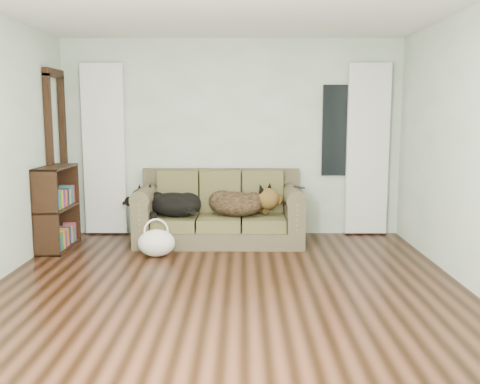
{
  "coord_description": "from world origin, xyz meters",
  "views": [
    {
      "loc": [
        0.14,
        -4.68,
        1.62
      ],
      "look_at": [
        0.11,
        1.6,
        0.7
      ],
      "focal_mm": 40.0,
      "sensor_mm": 36.0,
      "label": 1
    }
  ],
  "objects_px": {
    "tote_bag": "(156,243)",
    "bookshelf": "(57,208)",
    "dog_black_lab": "(171,206)",
    "sofa": "(220,207)",
    "dog_shepherd": "(239,204)"
  },
  "relations": [
    {
      "from": "bookshelf",
      "to": "dog_shepherd",
      "type": "bearing_deg",
      "value": 6.92
    },
    {
      "from": "sofa",
      "to": "dog_shepherd",
      "type": "bearing_deg",
      "value": -4.96
    },
    {
      "from": "sofa",
      "to": "dog_shepherd",
      "type": "relative_size",
      "value": 2.73
    },
    {
      "from": "sofa",
      "to": "dog_black_lab",
      "type": "relative_size",
      "value": 2.85
    },
    {
      "from": "sofa",
      "to": "bookshelf",
      "type": "relative_size",
      "value": 2.06
    },
    {
      "from": "dog_black_lab",
      "to": "dog_shepherd",
      "type": "distance_m",
      "value": 0.86
    },
    {
      "from": "dog_black_lab",
      "to": "bookshelf",
      "type": "height_order",
      "value": "bookshelf"
    },
    {
      "from": "sofa",
      "to": "tote_bag",
      "type": "height_order",
      "value": "sofa"
    },
    {
      "from": "tote_bag",
      "to": "dog_shepherd",
      "type": "bearing_deg",
      "value": 35.6
    },
    {
      "from": "tote_bag",
      "to": "bookshelf",
      "type": "bearing_deg",
      "value": 164.03
    },
    {
      "from": "dog_black_lab",
      "to": "sofa",
      "type": "bearing_deg",
      "value": 31.78
    },
    {
      "from": "tote_bag",
      "to": "bookshelf",
      "type": "height_order",
      "value": "bookshelf"
    },
    {
      "from": "dog_shepherd",
      "to": "tote_bag",
      "type": "height_order",
      "value": "dog_shepherd"
    },
    {
      "from": "dog_shepherd",
      "to": "bookshelf",
      "type": "distance_m",
      "value": 2.21
    },
    {
      "from": "sofa",
      "to": "dog_black_lab",
      "type": "bearing_deg",
      "value": -173.81
    }
  ]
}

